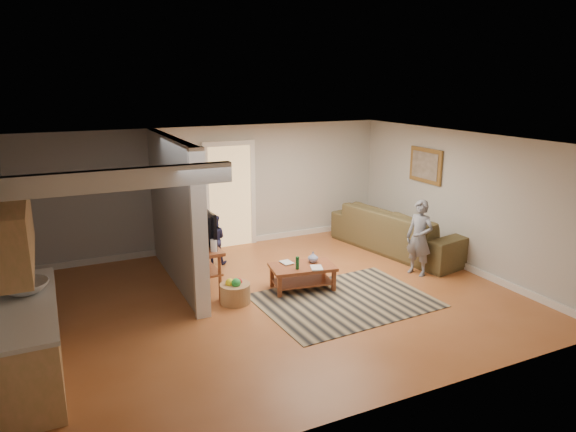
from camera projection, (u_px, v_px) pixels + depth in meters
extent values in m
plane|color=#9B5127|center=(275.00, 300.00, 8.13)|extent=(7.50, 7.50, 0.00)
cube|color=beige|center=(215.00, 188.00, 10.43)|extent=(7.50, 0.04, 2.50)
cube|color=beige|center=(462.00, 200.00, 9.37)|extent=(0.04, 6.00, 2.50)
cube|color=white|center=(274.00, 142.00, 7.49)|extent=(7.50, 6.00, 0.04)
cube|color=beige|center=(174.00, 211.00, 8.58)|extent=(0.15, 3.10, 2.50)
cube|color=white|center=(200.00, 236.00, 7.23)|extent=(0.22, 0.10, 2.50)
cube|color=white|center=(217.00, 244.00, 10.71)|extent=(7.50, 0.04, 0.12)
cube|color=white|center=(455.00, 262.00, 9.66)|extent=(0.04, 6.00, 0.12)
cube|color=#D8B272|center=(230.00, 197.00, 10.56)|extent=(0.90, 0.06, 2.10)
cube|color=tan|center=(31.00, 343.00, 5.90)|extent=(0.60, 2.20, 0.90)
cube|color=beige|center=(25.00, 305.00, 5.78)|extent=(0.64, 2.24, 0.05)
cube|color=tan|center=(13.00, 230.00, 5.54)|extent=(0.35, 2.00, 0.70)
imported|color=silver|center=(26.00, 293.00, 6.03)|extent=(0.54, 0.54, 0.19)
cube|color=#322516|center=(187.00, 182.00, 7.90)|extent=(0.03, 0.40, 0.34)
cube|color=#322516|center=(179.00, 177.00, 8.33)|extent=(0.03, 0.40, 0.34)
cube|color=#322516|center=(172.00, 172.00, 8.77)|extent=(0.03, 0.40, 0.34)
cube|color=brown|center=(426.00, 165.00, 10.10)|extent=(0.04, 0.90, 0.68)
cube|color=black|center=(345.00, 300.00, 8.10)|extent=(2.72, 2.05, 0.01)
imported|color=#413A20|center=(399.00, 250.00, 10.51)|extent=(1.67, 3.12, 0.86)
cube|color=brown|center=(303.00, 267.00, 8.48)|extent=(1.13, 0.77, 0.05)
cube|color=silver|center=(303.00, 267.00, 8.47)|extent=(0.70, 0.47, 0.02)
cube|color=brown|center=(302.00, 281.00, 8.54)|extent=(1.03, 0.67, 0.03)
cube|color=brown|center=(280.00, 286.00, 8.17)|extent=(0.07, 0.07, 0.38)
cube|color=brown|center=(334.00, 280.00, 8.42)|extent=(0.07, 0.07, 0.38)
cube|color=brown|center=(272.00, 276.00, 8.63)|extent=(0.07, 0.07, 0.38)
cube|color=brown|center=(324.00, 270.00, 8.88)|extent=(0.07, 0.07, 0.38)
imported|color=navy|center=(313.00, 262.00, 8.62)|extent=(0.20, 0.20, 0.18)
cylinder|color=#124F23|center=(297.00, 263.00, 8.28)|extent=(0.06, 0.06, 0.21)
imported|color=#998C4C|center=(282.00, 264.00, 8.53)|extent=(0.20, 0.25, 0.02)
imported|color=#66594C|center=(311.00, 269.00, 8.33)|extent=(0.26, 0.30, 0.02)
cube|color=brown|center=(198.00, 245.00, 8.34)|extent=(0.51, 1.28, 0.05)
cube|color=brown|center=(199.00, 266.00, 8.43)|extent=(0.45, 1.17, 0.03)
cylinder|color=brown|center=(200.00, 280.00, 7.90)|extent=(0.05, 0.05, 0.78)
cylinder|color=brown|center=(181.00, 259.00, 8.84)|extent=(0.05, 0.05, 0.78)
cylinder|color=brown|center=(220.00, 277.00, 8.04)|extent=(0.05, 0.05, 0.78)
cylinder|color=brown|center=(199.00, 256.00, 8.98)|extent=(0.05, 0.05, 0.78)
imported|color=black|center=(200.00, 244.00, 8.35)|extent=(0.16, 1.03, 0.59)
cylinder|color=white|center=(214.00, 245.00, 7.95)|extent=(0.11, 0.11, 0.19)
cube|color=black|center=(192.00, 260.00, 8.65)|extent=(0.09, 0.09, 0.88)
cube|color=black|center=(175.00, 235.00, 9.65)|extent=(0.12, 0.12, 1.11)
cylinder|color=olive|center=(235.00, 293.00, 8.00)|extent=(0.48, 0.48, 0.31)
sphere|color=#B51620|center=(238.00, 282.00, 8.02)|extent=(0.15, 0.15, 0.15)
sphere|color=yellow|center=(230.00, 283.00, 7.94)|extent=(0.15, 0.15, 0.15)
sphere|color=green|center=(236.00, 283.00, 7.90)|extent=(0.15, 0.15, 0.15)
imported|color=slate|center=(417.00, 274.00, 9.22)|extent=(0.47, 0.58, 1.36)
imported|color=#202244|center=(215.00, 263.00, 9.75)|extent=(0.57, 0.51, 0.95)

